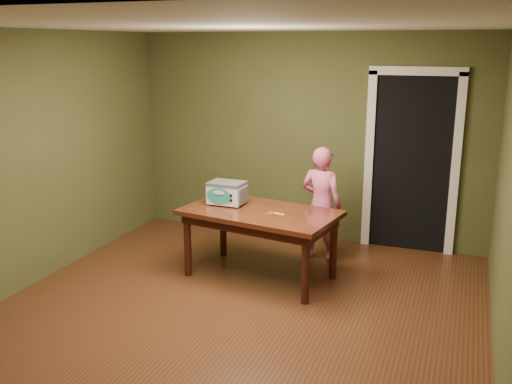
% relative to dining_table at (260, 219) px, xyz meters
% --- Properties ---
extents(floor, '(5.00, 5.00, 0.00)m').
position_rel_dining_table_xyz_m(floor, '(0.08, -1.01, -0.65)').
color(floor, '#562D18').
rests_on(floor, ground).
extents(room_shell, '(4.52, 5.02, 2.61)m').
position_rel_dining_table_xyz_m(room_shell, '(0.08, -1.01, 1.06)').
color(room_shell, '#4A502B').
rests_on(room_shell, ground).
extents(doorway, '(1.10, 0.66, 2.25)m').
position_rel_dining_table_xyz_m(doorway, '(1.38, 1.77, 0.41)').
color(doorway, black).
rests_on(doorway, ground).
extents(dining_table, '(1.72, 1.15, 0.75)m').
position_rel_dining_table_xyz_m(dining_table, '(0.00, 0.00, 0.00)').
color(dining_table, '#3A190D').
rests_on(dining_table, floor).
extents(toy_oven, '(0.41, 0.29, 0.25)m').
position_rel_dining_table_xyz_m(toy_oven, '(-0.42, 0.10, 0.24)').
color(toy_oven, '#4C4F54').
rests_on(toy_oven, dining_table).
extents(baking_pan, '(0.10, 0.10, 0.02)m').
position_rel_dining_table_xyz_m(baking_pan, '(0.16, -0.13, 0.11)').
color(baking_pan, silver).
rests_on(baking_pan, dining_table).
extents(spatula, '(0.18, 0.06, 0.01)m').
position_rel_dining_table_xyz_m(spatula, '(0.20, -0.06, 0.10)').
color(spatula, '#F6C76B').
rests_on(spatula, dining_table).
extents(child, '(0.53, 0.39, 1.34)m').
position_rel_dining_table_xyz_m(child, '(0.47, 0.74, 0.02)').
color(child, '#E45D8A').
rests_on(child, floor).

